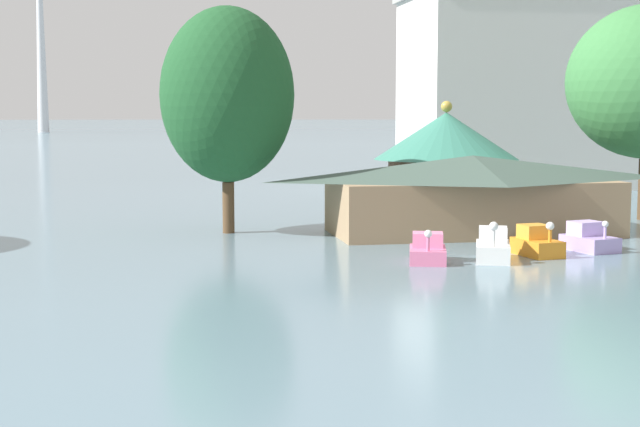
{
  "coord_description": "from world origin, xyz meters",
  "views": [
    {
      "loc": [
        -1.83,
        -7.77,
        6.48
      ],
      "look_at": [
        3.77,
        23.19,
        3.14
      ],
      "focal_mm": 53.08,
      "sensor_mm": 36.0,
      "label": 1
    }
  ],
  "objects_px": {
    "pedal_boat_lavender": "(589,239)",
    "green_roof_pavilion": "(446,159)",
    "shoreline_tree_mid": "(227,95)",
    "background_building_block": "(619,88)",
    "pedal_boat_orange": "(537,243)",
    "pedal_boat_pink": "(428,251)",
    "pedal_boat_white": "(493,247)",
    "boathouse": "(472,193)"
  },
  "relations": [
    {
      "from": "shoreline_tree_mid",
      "to": "boathouse",
      "type": "bearing_deg",
      "value": -12.02
    },
    {
      "from": "pedal_boat_orange",
      "to": "pedal_boat_pink",
      "type": "bearing_deg",
      "value": -90.11
    },
    {
      "from": "pedal_boat_white",
      "to": "green_roof_pavilion",
      "type": "distance_m",
      "value": 17.38
    },
    {
      "from": "pedal_boat_lavender",
      "to": "boathouse",
      "type": "relative_size",
      "value": 0.18
    },
    {
      "from": "boathouse",
      "to": "shoreline_tree_mid",
      "type": "bearing_deg",
      "value": 167.98
    },
    {
      "from": "pedal_boat_orange",
      "to": "boathouse",
      "type": "xyz_separation_m",
      "value": [
        -0.27,
        8.05,
        1.65
      ]
    },
    {
      "from": "pedal_boat_pink",
      "to": "green_roof_pavilion",
      "type": "height_order",
      "value": "green_roof_pavilion"
    },
    {
      "from": "pedal_boat_white",
      "to": "pedal_boat_lavender",
      "type": "height_order",
      "value": "pedal_boat_white"
    },
    {
      "from": "pedal_boat_white",
      "to": "background_building_block",
      "type": "bearing_deg",
      "value": 166.05
    },
    {
      "from": "pedal_boat_white",
      "to": "shoreline_tree_mid",
      "type": "bearing_deg",
      "value": -117.87
    },
    {
      "from": "pedal_boat_white",
      "to": "green_roof_pavilion",
      "type": "relative_size",
      "value": 0.36
    },
    {
      "from": "pedal_boat_orange",
      "to": "pedal_boat_lavender",
      "type": "xyz_separation_m",
      "value": [
        3.07,
        1.06,
        -0.02
      ]
    },
    {
      "from": "green_roof_pavilion",
      "to": "shoreline_tree_mid",
      "type": "bearing_deg",
      "value": -159.98
    },
    {
      "from": "green_roof_pavilion",
      "to": "shoreline_tree_mid",
      "type": "xyz_separation_m",
      "value": [
        -13.89,
        -5.06,
        3.82
      ]
    },
    {
      "from": "pedal_boat_pink",
      "to": "pedal_boat_white",
      "type": "xyz_separation_m",
      "value": [
        2.97,
        -0.09,
        0.08
      ]
    },
    {
      "from": "green_roof_pavilion",
      "to": "background_building_block",
      "type": "bearing_deg",
      "value": 44.71
    },
    {
      "from": "pedal_boat_white",
      "to": "green_roof_pavilion",
      "type": "height_order",
      "value": "green_roof_pavilion"
    },
    {
      "from": "pedal_boat_lavender",
      "to": "boathouse",
      "type": "height_order",
      "value": "boathouse"
    },
    {
      "from": "pedal_boat_pink",
      "to": "pedal_boat_orange",
      "type": "bearing_deg",
      "value": 114.96
    },
    {
      "from": "shoreline_tree_mid",
      "to": "background_building_block",
      "type": "relative_size",
      "value": 0.31
    },
    {
      "from": "pedal_boat_pink",
      "to": "pedal_boat_lavender",
      "type": "bearing_deg",
      "value": 118.69
    },
    {
      "from": "pedal_boat_pink",
      "to": "boathouse",
      "type": "height_order",
      "value": "boathouse"
    },
    {
      "from": "background_building_block",
      "to": "shoreline_tree_mid",
      "type": "bearing_deg",
      "value": -142.81
    },
    {
      "from": "pedal_boat_pink",
      "to": "pedal_boat_lavender",
      "type": "height_order",
      "value": "pedal_boat_pink"
    },
    {
      "from": "pedal_boat_pink",
      "to": "boathouse",
      "type": "xyz_separation_m",
      "value": [
        5.15,
        8.91,
        1.72
      ]
    },
    {
      "from": "pedal_boat_lavender",
      "to": "green_roof_pavilion",
      "type": "relative_size",
      "value": 0.32
    },
    {
      "from": "pedal_boat_orange",
      "to": "background_building_block",
      "type": "distance_m",
      "value": 47.02
    },
    {
      "from": "pedal_boat_white",
      "to": "green_roof_pavilion",
      "type": "bearing_deg",
      "value": -170.94
    },
    {
      "from": "pedal_boat_pink",
      "to": "pedal_boat_white",
      "type": "relative_size",
      "value": 0.91
    },
    {
      "from": "shoreline_tree_mid",
      "to": "green_roof_pavilion",
      "type": "bearing_deg",
      "value": 20.02
    },
    {
      "from": "boathouse",
      "to": "background_building_block",
      "type": "bearing_deg",
      "value": 51.7
    },
    {
      "from": "pedal_boat_pink",
      "to": "boathouse",
      "type": "relative_size",
      "value": 0.18
    },
    {
      "from": "pedal_boat_lavender",
      "to": "background_building_block",
      "type": "relative_size",
      "value": 0.07
    },
    {
      "from": "pedal_boat_lavender",
      "to": "pedal_boat_pink",
      "type": "bearing_deg",
      "value": -91.69
    },
    {
      "from": "pedal_boat_lavender",
      "to": "background_building_block",
      "type": "xyz_separation_m",
      "value": [
        21.35,
        38.26,
        8.22
      ]
    },
    {
      "from": "boathouse",
      "to": "background_building_block",
      "type": "xyz_separation_m",
      "value": [
        24.7,
        31.28,
        6.55
      ]
    },
    {
      "from": "pedal_boat_orange",
      "to": "background_building_block",
      "type": "relative_size",
      "value": 0.07
    },
    {
      "from": "pedal_boat_pink",
      "to": "pedal_boat_white",
      "type": "distance_m",
      "value": 2.97
    },
    {
      "from": "pedal_boat_pink",
      "to": "pedal_boat_white",
      "type": "bearing_deg",
      "value": 104.23
    },
    {
      "from": "boathouse",
      "to": "green_roof_pavilion",
      "type": "distance_m",
      "value": 8.0
    },
    {
      "from": "shoreline_tree_mid",
      "to": "pedal_boat_pink",
      "type": "bearing_deg",
      "value": -56.42
    },
    {
      "from": "pedal_boat_white",
      "to": "background_building_block",
      "type": "distance_m",
      "value": 49.11
    }
  ]
}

